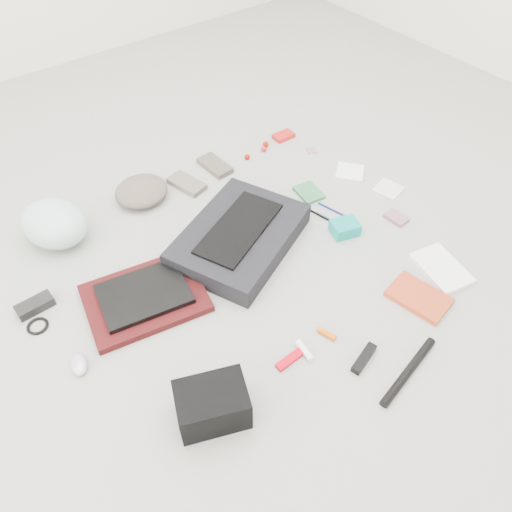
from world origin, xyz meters
TOP-DOWN VIEW (x-y plane):
  - ground_plane at (0.00, 0.00)m, footprint 4.00×4.00m
  - messenger_bag at (0.01, 0.12)m, footprint 0.62×0.55m
  - bag_flap at (0.01, 0.12)m, footprint 0.43×0.32m
  - laptop_sleeve at (-0.42, 0.10)m, footprint 0.46×0.38m
  - laptop at (-0.42, 0.10)m, footprint 0.34×0.27m
  - bike_helmet at (-0.53, 0.59)m, footprint 0.31×0.34m
  - beanie at (-0.15, 0.60)m, footprint 0.25×0.24m
  - mitten_left at (0.04, 0.56)m, footprint 0.13×0.19m
  - mitten_right at (0.22, 0.59)m, footprint 0.10×0.18m
  - power_brick at (-0.74, 0.31)m, footprint 0.13×0.06m
  - cable_coil at (-0.76, 0.23)m, footprint 0.07×0.07m
  - mouse at (-0.71, -0.01)m, footprint 0.07×0.10m
  - camera_bag at (-0.46, -0.40)m, footprint 0.24×0.21m
  - multitool at (-0.17, -0.40)m, footprint 0.10×0.03m
  - toiletry_tube_white at (-0.11, -0.40)m, footprint 0.03×0.08m
  - toiletry_tube_orange at (-0.01, -0.40)m, footprint 0.04×0.07m
  - u_lock at (0.02, -0.54)m, footprint 0.12×0.06m
  - bike_pump at (0.10, -0.66)m, footprint 0.30×0.09m
  - book_red at (0.36, -0.48)m, footprint 0.17×0.23m
  - book_white at (0.53, -0.44)m, footprint 0.18×0.24m
  - notepad at (0.43, 0.19)m, footprint 0.11×0.14m
  - pen_blue at (0.38, 0.05)m, footprint 0.05×0.14m
  - pen_black at (0.38, 0.03)m, footprint 0.04×0.16m
  - pen_navy at (0.44, 0.05)m, footprint 0.05×0.15m
  - accordion_wallet at (0.39, -0.08)m, footprint 0.12×0.11m
  - card_deck at (0.61, -0.15)m, footprint 0.07×0.09m
  - napkin_top at (0.69, 0.19)m, footprint 0.17×0.17m
  - napkin_bottom at (0.73, 0.00)m, footprint 0.13×0.13m
  - lollipop_a at (0.37, 0.56)m, footprint 0.03×0.03m
  - lollipop_b at (0.47, 0.56)m, footprint 0.03×0.03m
  - lollipop_c at (0.50, 0.58)m, footprint 0.03×0.03m
  - altoids_tin at (0.62, 0.59)m, footprint 0.10×0.07m
  - stamp_sheet at (0.66, 0.42)m, footprint 0.06×0.07m

SIDE VIEW (x-z plane):
  - ground_plane at x=0.00m, z-range 0.00..0.00m
  - stamp_sheet at x=0.66m, z-range 0.00..0.00m
  - napkin_bottom at x=0.73m, z-range 0.00..0.01m
  - napkin_top at x=0.69m, z-range 0.00..0.01m
  - pen_blue at x=0.38m, z-range 0.00..0.01m
  - pen_navy at x=0.44m, z-range 0.00..0.01m
  - pen_black at x=0.38m, z-range 0.00..0.01m
  - cable_coil at x=-0.76m, z-range 0.00..0.01m
  - notepad at x=0.43m, z-range 0.00..0.01m
  - multitool at x=-0.17m, z-range 0.00..0.02m
  - card_deck at x=0.61m, z-range 0.00..0.02m
  - toiletry_tube_orange at x=-0.01m, z-range 0.00..0.02m
  - altoids_tin at x=0.62m, z-range 0.00..0.02m
  - book_red at x=0.36m, z-range 0.00..0.02m
  - book_white at x=0.53m, z-range 0.00..0.02m
  - toiletry_tube_white at x=-0.11m, z-range 0.00..0.02m
  - u_lock at x=0.02m, z-range 0.00..0.02m
  - mitten_right at x=0.22m, z-range 0.00..0.03m
  - mitten_left at x=0.04m, z-range 0.00..0.03m
  - lollipop_a at x=0.37m, z-range 0.00..0.03m
  - lollipop_b at x=0.47m, z-range 0.00..0.03m
  - bike_pump at x=0.10m, z-range 0.00..0.03m
  - laptop_sleeve at x=-0.42m, z-range 0.00..0.03m
  - lollipop_c at x=0.50m, z-range 0.00..0.03m
  - mouse at x=-0.71m, z-range 0.00..0.03m
  - power_brick at x=-0.74m, z-range 0.00..0.03m
  - accordion_wallet at x=0.39m, z-range 0.00..0.05m
  - laptop at x=-0.42m, z-range 0.03..0.05m
  - beanie at x=-0.15m, z-range 0.00..0.08m
  - messenger_bag at x=0.01m, z-range 0.00..0.09m
  - camera_bag at x=-0.46m, z-range 0.00..0.13m
  - bike_helmet at x=-0.53m, z-range 0.00..0.17m
  - bag_flap at x=0.01m, z-range 0.09..0.10m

